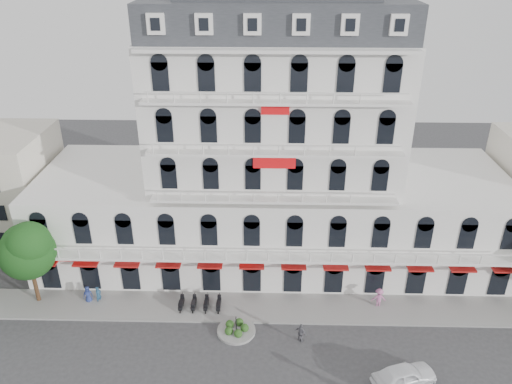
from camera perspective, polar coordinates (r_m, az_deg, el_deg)
name	(u,v)px	position (r m, az deg, el deg)	size (l,w,h in m)	color
sidewalk	(272,308)	(45.20, 1.86, -13.10)	(53.00, 4.00, 0.16)	gray
main_building	(273,164)	(47.66, 1.99, 3.17)	(45.00, 15.00, 25.80)	silver
traffic_island	(236,329)	(42.89, -2.28, -15.43)	(3.20, 3.20, 1.60)	gray
parked_scooter_row	(200,309)	(45.46, -6.38, -13.14)	(4.40, 1.80, 1.10)	black
tree_west_inner	(27,248)	(46.87, -24.72, -5.87)	(4.76, 4.76, 8.25)	#382314
parked_car	(404,375)	(40.10, 16.58, -19.45)	(1.93, 4.81, 1.64)	white
pedestrian_left	(88,295)	(47.82, -18.65, -11.05)	(0.82, 0.53, 1.67)	navy
pedestrian_mid	(301,333)	(41.83, 5.15, -15.74)	(1.02, 0.42, 1.73)	slate
pedestrian_right	(379,298)	(46.12, 13.86, -11.69)	(1.23, 0.71, 1.91)	#BA6298
pedestrian_far	(99,295)	(47.51, -17.55, -11.14)	(0.60, 0.40, 1.65)	navy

